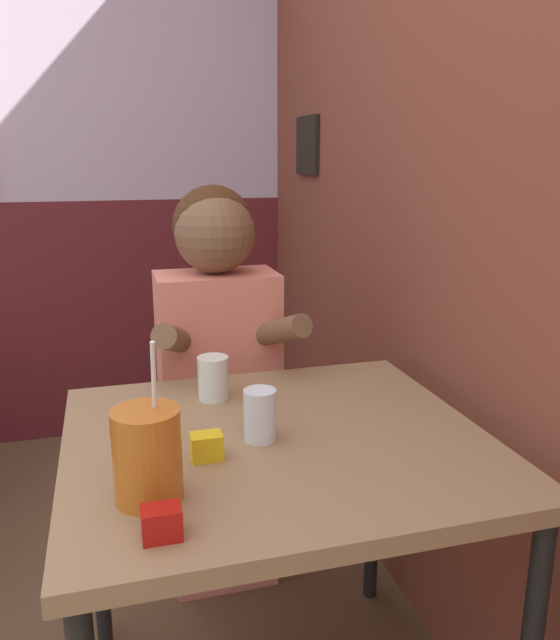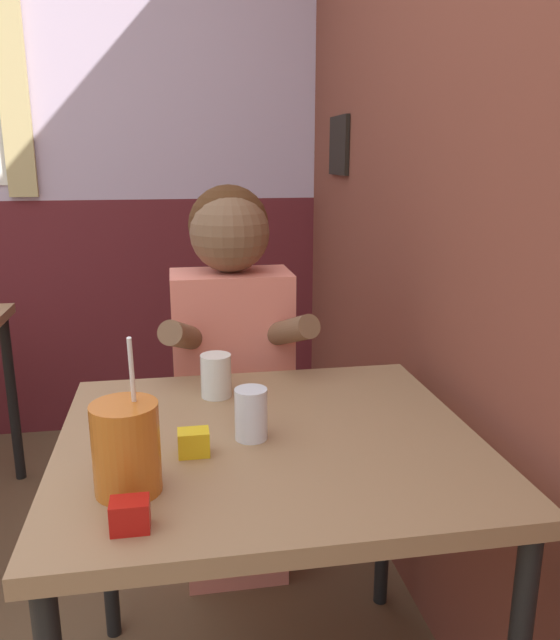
{
  "view_description": "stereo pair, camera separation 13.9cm",
  "coord_description": "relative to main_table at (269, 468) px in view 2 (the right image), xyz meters",
  "views": [
    {
      "loc": [
        0.47,
        -0.69,
        1.29
      ],
      "look_at": [
        0.84,
        0.6,
        0.94
      ],
      "focal_mm": 35.0,
      "sensor_mm": 36.0,
      "label": 1
    },
    {
      "loc": [
        0.61,
        -0.72,
        1.29
      ],
      "look_at": [
        0.84,
        0.6,
        0.94
      ],
      "focal_mm": 35.0,
      "sensor_mm": 36.0,
      "label": 2
    }
  ],
  "objects": [
    {
      "name": "person_seated",
      "position": [
        -0.02,
        0.56,
        0.0
      ],
      "size": [
        0.42,
        0.42,
        1.22
      ],
      "color": "#EA7F6B",
      "rests_on": "ground_plane"
    },
    {
      "name": "condiment_mustard",
      "position": [
        -0.16,
        -0.06,
        0.1
      ],
      "size": [
        0.06,
        0.04,
        0.05
      ],
      "color": "yellow",
      "rests_on": "main_table"
    },
    {
      "name": "brick_wall_right",
      "position": [
        0.52,
        0.66,
        0.69
      ],
      "size": [
        0.08,
        4.21,
        2.7
      ],
      "color": "brown",
      "rests_on": "ground_plane"
    },
    {
      "name": "back_wall",
      "position": [
        -0.8,
        1.79,
        0.7
      ],
      "size": [
        5.55,
        0.09,
        2.7
      ],
      "color": "silver",
      "rests_on": "ground_plane"
    },
    {
      "name": "main_table",
      "position": [
        0.0,
        0.0,
        0.0
      ],
      "size": [
        0.85,
        0.78,
        0.73
      ],
      "color": "#93704C",
      "rests_on": "ground_plane"
    },
    {
      "name": "cocktail_pitcher",
      "position": [
        -0.27,
        -0.18,
        0.16
      ],
      "size": [
        0.11,
        0.11,
        0.28
      ],
      "color": "#C6661E",
      "rests_on": "main_table"
    },
    {
      "name": "condiment_ketchup",
      "position": [
        -0.26,
        -0.3,
        0.1
      ],
      "size": [
        0.06,
        0.04,
        0.05
      ],
      "color": "#B7140F",
      "rests_on": "main_table"
    },
    {
      "name": "glass_near_pitcher",
      "position": [
        -0.04,
        -0.01,
        0.13
      ],
      "size": [
        0.07,
        0.07,
        0.11
      ],
      "color": "silver",
      "rests_on": "main_table"
    },
    {
      "name": "glass_center",
      "position": [
        -0.09,
        0.24,
        0.13
      ],
      "size": [
        0.07,
        0.07,
        0.1
      ],
      "color": "silver",
      "rests_on": "main_table"
    }
  ]
}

